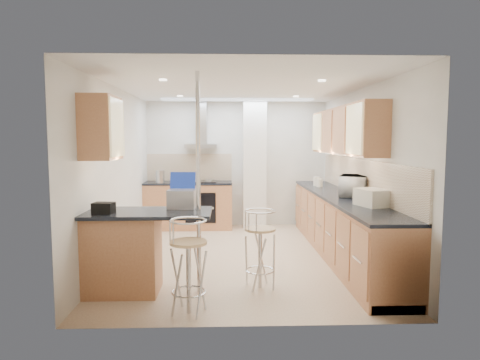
{
  "coord_description": "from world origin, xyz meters",
  "views": [
    {
      "loc": [
        -0.22,
        -6.26,
        1.75
      ],
      "look_at": [
        -0.0,
        0.2,
        1.13
      ],
      "focal_mm": 32.0,
      "sensor_mm": 36.0,
      "label": 1
    }
  ],
  "objects_px": {
    "microwave": "(354,186)",
    "laptop": "(182,199)",
    "bread_bin": "(373,198)",
    "bar_stool_near": "(189,266)",
    "bar_stool_end": "(260,249)"
  },
  "relations": [
    {
      "from": "microwave",
      "to": "laptop",
      "type": "height_order",
      "value": "microwave"
    },
    {
      "from": "laptop",
      "to": "bread_bin",
      "type": "distance_m",
      "value": 2.36
    },
    {
      "from": "laptop",
      "to": "bar_stool_near",
      "type": "xyz_separation_m",
      "value": [
        0.14,
        -0.82,
        -0.57
      ]
    },
    {
      "from": "laptop",
      "to": "bar_stool_end",
      "type": "xyz_separation_m",
      "value": [
        0.92,
        -0.11,
        -0.58
      ]
    },
    {
      "from": "bar_stool_near",
      "to": "bar_stool_end",
      "type": "height_order",
      "value": "bar_stool_near"
    },
    {
      "from": "bar_stool_near",
      "to": "bread_bin",
      "type": "relative_size",
      "value": 2.38
    },
    {
      "from": "laptop",
      "to": "bar_stool_near",
      "type": "distance_m",
      "value": 1.01
    },
    {
      "from": "microwave",
      "to": "bar_stool_near",
      "type": "height_order",
      "value": "microwave"
    },
    {
      "from": "bar_stool_end",
      "to": "laptop",
      "type": "bearing_deg",
      "value": 137.2
    },
    {
      "from": "bread_bin",
      "to": "microwave",
      "type": "bearing_deg",
      "value": 70.58
    },
    {
      "from": "laptop",
      "to": "bar_stool_end",
      "type": "height_order",
      "value": "laptop"
    },
    {
      "from": "bread_bin",
      "to": "bar_stool_near",
      "type": "bearing_deg",
      "value": -172.27
    },
    {
      "from": "microwave",
      "to": "bar_stool_near",
      "type": "relative_size",
      "value": 0.58
    },
    {
      "from": "laptop",
      "to": "bread_bin",
      "type": "height_order",
      "value": "laptop"
    },
    {
      "from": "bar_stool_end",
      "to": "bread_bin",
      "type": "bearing_deg",
      "value": -23.4
    }
  ]
}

